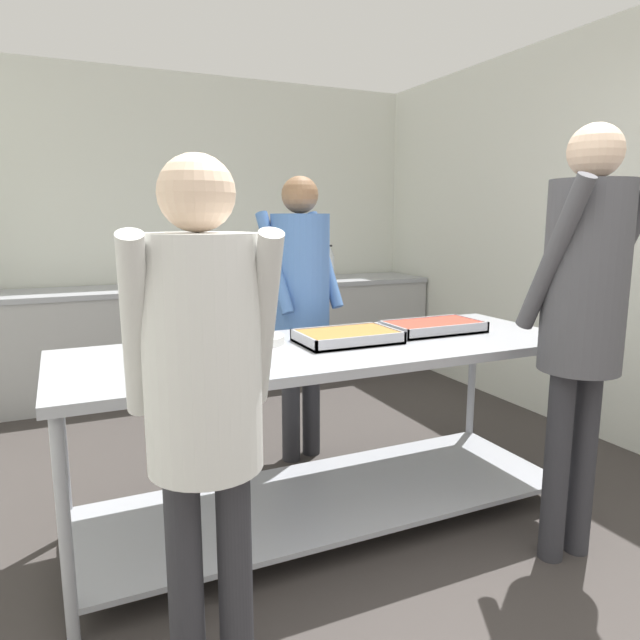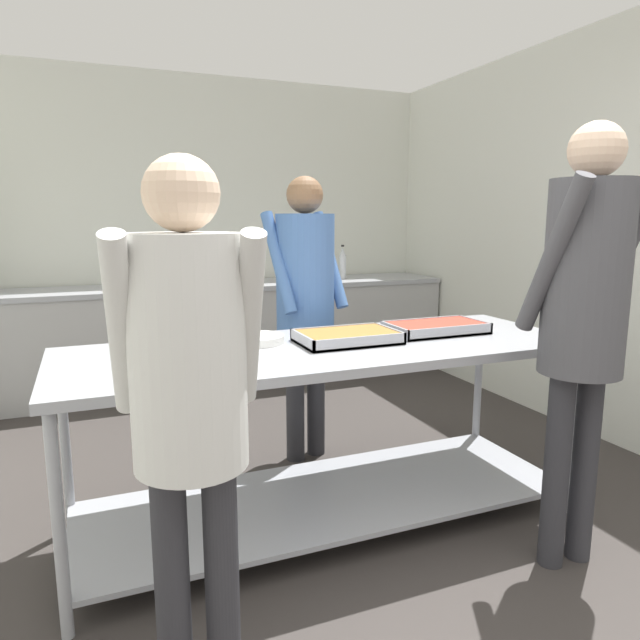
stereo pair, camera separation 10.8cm
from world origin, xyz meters
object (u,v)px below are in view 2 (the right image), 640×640
serving_tray_roast (347,337)px  water_bottle (343,263)px  cook_behind_counter (305,288)px  guest_serving_left (189,375)px  plate_stack (258,339)px  guest_serving_right (585,298)px  sauce_pan (179,342)px  serving_tray_vegetables (436,328)px

serving_tray_roast → water_bottle: water_bottle is taller
cook_behind_counter → guest_serving_left: bearing=-121.7°
plate_stack → guest_serving_right: bearing=-37.7°
serving_tray_roast → sauce_pan: bearing=173.6°
cook_behind_counter → serving_tray_roast: bearing=-95.3°
sauce_pan → guest_serving_right: bearing=-28.2°
plate_stack → guest_serving_left: size_ratio=0.16×
serving_tray_roast → plate_stack: bearing=159.3°
guest_serving_left → water_bottle: 3.75m
sauce_pan → water_bottle: water_bottle is taller
plate_stack → guest_serving_left: bearing=-117.0°
serving_tray_vegetables → serving_tray_roast: bearing=-176.0°
sauce_pan → guest_serving_left: size_ratio=0.26×
plate_stack → serving_tray_vegetables: size_ratio=0.51×
sauce_pan → plate_stack: size_ratio=1.65×
plate_stack → serving_tray_vegetables: bearing=-7.1°
serving_tray_vegetables → water_bottle: 2.49m
serving_tray_vegetables → plate_stack: bearing=172.9°
sauce_pan → serving_tray_roast: bearing=-6.4°
guest_serving_right → water_bottle: bearing=83.0°
serving_tray_roast → guest_serving_left: guest_serving_left is taller
serving_tray_roast → water_bottle: bearing=66.1°
serving_tray_roast → guest_serving_left: bearing=-138.2°
sauce_pan → guest_serving_right: (1.45, -0.78, 0.21)m
serving_tray_vegetables → guest_serving_left: (-1.36, -0.79, 0.11)m
serving_tray_roast → guest_serving_right: guest_serving_right is taller
serving_tray_roast → guest_serving_left: size_ratio=0.28×
cook_behind_counter → water_bottle: cook_behind_counter is taller
serving_tray_vegetables → guest_serving_left: 1.58m
serving_tray_roast → guest_serving_right: size_ratio=0.25×
cook_behind_counter → plate_stack: bearing=-128.1°
serving_tray_vegetables → cook_behind_counter: 0.83m
guest_serving_right → cook_behind_counter: guest_serving_right is taller
guest_serving_right → guest_serving_left: bearing=-177.6°
serving_tray_vegetables → water_bottle: size_ratio=1.57×
plate_stack → water_bottle: size_ratio=0.80×
serving_tray_vegetables → guest_serving_right: guest_serving_right is taller
sauce_pan → cook_behind_counter: (0.82, 0.64, 0.13)m
water_bottle → guest_serving_left: bearing=-121.1°
sauce_pan → guest_serving_left: (-0.10, -0.84, 0.09)m
serving_tray_roast → serving_tray_vegetables: (0.51, 0.04, -0.00)m
guest_serving_left → cook_behind_counter: bearing=58.3°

